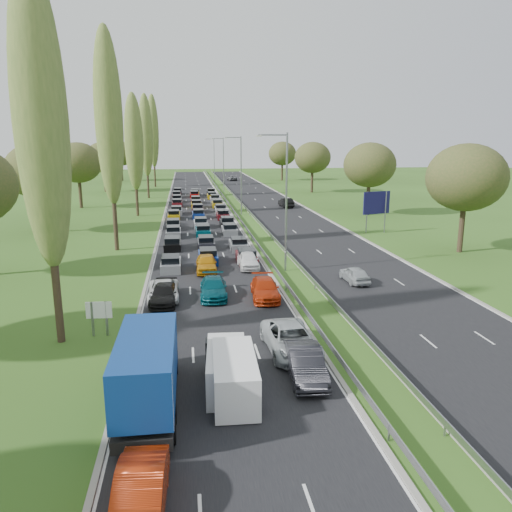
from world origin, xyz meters
TOP-DOWN VIEW (x-y plane):
  - ground at (4.50, 80.00)m, footprint 260.00×260.00m
  - near_carriageway at (-2.25, 82.50)m, footprint 10.50×215.00m
  - far_carriageway at (11.25, 82.50)m, footprint 10.50×215.00m
  - central_reservation at (4.50, 82.50)m, footprint 2.36×215.00m
  - lamp_columns at (4.50, 78.00)m, footprint 0.18×140.18m
  - poplar_row at (-11.50, 68.17)m, footprint 2.80×127.80m
  - woodland_left at (-22.00, 62.63)m, footprint 8.00×166.00m
  - woodland_right at (24.00, 66.67)m, footprint 8.00×153.00m
  - traffic_queue_fill at (-2.21, 77.64)m, footprint 9.09×69.83m
  - near_car_1 at (-5.82, 14.31)m, footprint 1.70×4.41m
  - near_car_2 at (-5.93, 36.07)m, footprint 2.24×4.77m
  - near_car_3 at (-5.87, 35.24)m, footprint 2.11×4.65m
  - near_car_7 at (-2.30, 36.16)m, footprint 2.14×4.88m
  - near_car_8 at (-2.49, 43.56)m, footprint 1.88×4.47m
  - near_car_9 at (1.37, 22.56)m, footprint 1.85×4.67m
  - near_car_10 at (1.30, 25.56)m, footprint 2.78×5.60m
  - near_car_11 at (1.43, 35.35)m, footprint 2.28×4.95m
  - near_car_12 at (1.33, 44.37)m, footprint 1.75×4.32m
  - far_car_0 at (9.37, 38.53)m, footprint 1.73×3.94m
  - far_car_1 at (13.22, 85.84)m, footprint 2.06×4.93m
  - far_car_2 at (9.47, 146.45)m, footprint 2.69×5.20m
  - blue_lorry at (-5.93, 20.88)m, footprint 2.31×8.31m
  - white_van_front at (-2.21, 21.42)m, footprint 1.89×4.83m
  - white_van_rear at (-2.49, 22.29)m, footprint 1.81×4.61m
  - info_sign at (-9.40, 29.59)m, footprint 1.50×0.19m
  - direction_sign at (19.40, 59.83)m, footprint 3.85×1.29m

SIDE VIEW (x-z plane):
  - ground at x=4.50m, z-range 0.00..0.00m
  - near_carriageway at x=-2.25m, z-range -0.02..0.02m
  - far_carriageway at x=11.25m, z-range -0.02..0.02m
  - traffic_queue_fill at x=-2.21m, z-range 0.04..0.84m
  - central_reservation at x=4.50m, z-range 0.39..0.71m
  - far_car_0 at x=9.37m, z-range 0.02..1.34m
  - near_car_2 at x=-5.93m, z-range 0.02..1.34m
  - near_car_3 at x=-5.87m, z-range 0.02..1.34m
  - near_car_7 at x=-2.30m, z-range 0.02..1.41m
  - far_car_2 at x=9.47m, z-range 0.02..1.42m
  - near_car_11 at x=1.43m, z-range 0.02..1.42m
  - near_car_1 at x=-5.82m, z-range 0.02..1.45m
  - near_car_12 at x=1.33m, z-range 0.02..1.49m
  - near_car_9 at x=1.37m, z-range 0.02..1.53m
  - near_car_8 at x=-2.49m, z-range 0.02..1.53m
  - near_car_10 at x=1.30m, z-range 0.02..1.55m
  - far_car_1 at x=13.22m, z-range 0.02..1.61m
  - white_van_rear at x=-2.49m, z-range 0.03..1.88m
  - white_van_front at x=-2.21m, z-range 0.03..1.97m
  - info_sign at x=-9.40m, z-range 0.32..2.42m
  - blue_lorry at x=-5.93m, z-range 0.08..3.59m
  - direction_sign at x=19.40m, z-range 0.97..6.17m
  - lamp_columns at x=4.50m, z-range 0.00..12.00m
  - woodland_right at x=24.00m, z-range 2.13..13.23m
  - woodland_left at x=-22.00m, z-range 2.13..13.23m
  - poplar_row at x=-11.50m, z-range 1.17..23.61m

